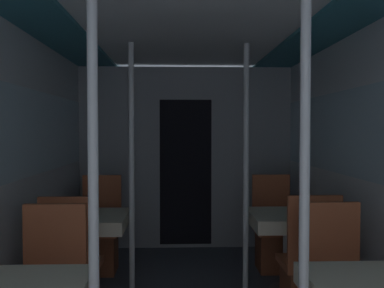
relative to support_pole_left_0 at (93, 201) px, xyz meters
name	(u,v)px	position (x,y,z in m)	size (l,w,h in m)	color
wall_left	(10,170)	(-0.82, 1.11, 0.05)	(0.05, 6.44, 2.24)	silver
wall_right	(368,169)	(1.85, 1.11, 0.05)	(0.05, 6.44, 2.24)	silver
ceiling_panel	(192,19)	(0.52, 1.11, 1.16)	(2.67, 6.44, 0.07)	silver
bulkhead_far	(186,158)	(0.52, 3.25, -0.01)	(2.62, 0.09, 2.24)	gray
support_pole_left_0	(93,201)	(0.00, 0.00, 0.00)	(0.05, 0.05, 2.24)	silver
dining_table_left_1	(88,225)	(-0.39, 1.77, -0.51)	(0.70, 0.70, 0.71)	#4C4C51
chair_left_near_1	(73,283)	(-0.39, 1.19, -0.83)	(0.41, 0.41, 0.98)	brown
chair_left_far_1	(100,243)	(-0.39, 2.35, -0.83)	(0.41, 0.41, 0.98)	brown
support_pole_left_1	(132,168)	(0.00, 1.77, 0.00)	(0.05, 0.05, 2.24)	silver
support_pole_right_0	(304,200)	(1.03, 0.00, 0.00)	(0.05, 0.05, 2.24)	silver
dining_table_right_1	(289,224)	(1.42, 1.77, -0.51)	(0.70, 0.70, 0.71)	#4C4C51
chair_right_near_1	(308,280)	(1.42, 1.19, -0.83)	(0.41, 0.41, 0.98)	brown
chair_right_far_1	(274,241)	(1.42, 2.35, -0.83)	(0.41, 0.41, 0.98)	brown
support_pole_right_1	(246,168)	(1.03, 1.77, 0.00)	(0.05, 0.05, 2.24)	silver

